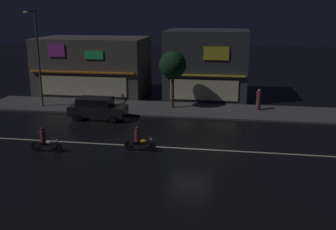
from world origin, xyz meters
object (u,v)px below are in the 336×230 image
at_px(streetlamp_west, 37,52).
at_px(traffic_cone, 109,114).
at_px(pedestrian_on_sidewalk, 259,100).
at_px(parked_car_near_kerb, 97,108).
at_px(motorcycle_following, 45,142).
at_px(motorcycle_opposite_lane, 139,141).

bearing_deg(streetlamp_west, traffic_cone, -15.59).
distance_m(streetlamp_west, pedestrian_on_sidewalk, 18.64).
bearing_deg(parked_car_near_kerb, streetlamp_west, -23.28).
height_order(streetlamp_west, motorcycle_following, streetlamp_west).
relative_size(pedestrian_on_sidewalk, motorcycle_following, 0.92).
xyz_separation_m(parked_car_near_kerb, motorcycle_opposite_lane, (4.73, -6.26, -0.24)).
distance_m(pedestrian_on_sidewalk, motorcycle_following, 17.44).
distance_m(streetlamp_west, motorcycle_following, 11.82).
distance_m(parked_car_near_kerb, motorcycle_following, 7.33).
distance_m(pedestrian_on_sidewalk, parked_car_near_kerb, 13.05).
relative_size(streetlamp_west, motorcycle_opposite_lane, 4.19).
distance_m(parked_car_near_kerb, motorcycle_opposite_lane, 7.85).
bearing_deg(motorcycle_opposite_lane, motorcycle_following, 2.51).
bearing_deg(parked_car_near_kerb, motorcycle_following, 84.56).
xyz_separation_m(pedestrian_on_sidewalk, motorcycle_following, (-13.01, -11.61, -0.31)).
distance_m(pedestrian_on_sidewalk, traffic_cone, 12.18).
bearing_deg(streetlamp_west, pedestrian_on_sidewalk, 5.68).
distance_m(motorcycle_following, motorcycle_opposite_lane, 5.52).
bearing_deg(traffic_cone, motorcycle_opposite_lane, -59.90).
distance_m(motorcycle_opposite_lane, traffic_cone, 8.03).
relative_size(motorcycle_opposite_lane, traffic_cone, 3.45).
relative_size(motorcycle_following, motorcycle_opposite_lane, 1.00).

